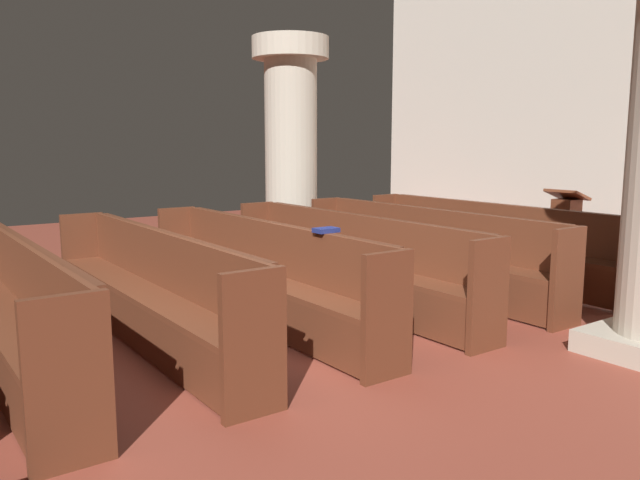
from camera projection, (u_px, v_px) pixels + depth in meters
name	position (u px, v px, depth m)	size (l,w,h in m)	color
ground_plane	(250.00, 349.00, 5.18)	(19.20, 19.20, 0.00)	brown
pew_row_0	(486.00, 239.00, 7.81)	(3.75, 0.46, 0.93)	brown
pew_row_1	(423.00, 248.00, 7.19)	(3.75, 0.46, 0.93)	brown
pew_row_2	(349.00, 258.00, 6.57)	(3.75, 0.47, 0.93)	brown
pew_row_3	(259.00, 270.00, 5.95)	(3.75, 0.46, 0.93)	brown
pew_row_4	(148.00, 284.00, 5.33)	(3.75, 0.46, 0.93)	brown
pew_row_5	(8.00, 303.00, 4.71)	(3.75, 0.47, 0.93)	brown
pillar_far_side	(291.00, 145.00, 9.15)	(1.09, 1.09, 3.15)	#B6AD9A
lectern	(565.00, 237.00, 8.27)	(0.48, 0.45, 1.08)	#562B1A
hymn_book	(326.00, 230.00, 5.32)	(0.14, 0.20, 0.04)	navy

